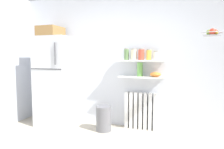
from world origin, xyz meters
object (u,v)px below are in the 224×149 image
storage_jar_4 (157,56)px  vase (140,69)px  storage_jar_2 (141,54)px  hanging_fruit_basket (212,33)px  storage_jar_3 (149,55)px  radiator (141,111)px  trash_bin (104,119)px  refrigerator (56,79)px  storage_jar_0 (126,54)px  shelf_bowl (155,74)px  storage_jar_1 (134,54)px

storage_jar_4 → vase: storage_jar_4 is taller
storage_jar_2 → hanging_fruit_basket: size_ratio=0.71×
storage_jar_3 → storage_jar_4: (0.14, 0.00, -0.02)m
radiator → storage_jar_2: size_ratio=3.27×
vase → trash_bin: (-0.61, -0.28, -0.90)m
refrigerator → storage_jar_3: bearing=6.7°
storage_jar_0 → storage_jar_2: 0.28m
refrigerator → storage_jar_2: bearing=7.2°
storage_jar_3 → shelf_bowl: storage_jar_3 is taller
trash_bin → hanging_fruit_basket: bearing=-2.0°
storage_jar_0 → hanging_fruit_basket: (1.39, -0.35, 0.31)m
shelf_bowl → trash_bin: size_ratio=0.43×
shelf_bowl → hanging_fruit_basket: (0.85, -0.35, 0.67)m
radiator → shelf_bowl: size_ratio=3.51×
refrigerator → storage_jar_1: size_ratio=9.29×
storage_jar_0 → storage_jar_2: size_ratio=1.03×
storage_jar_0 → storage_jar_1: (0.14, -0.00, -0.00)m
storage_jar_3 → vase: (-0.16, 0.00, -0.27)m
vase → shelf_bowl: size_ratio=1.31×
storage_jar_4 → storage_jar_1: bearing=-180.0°
radiator → vase: size_ratio=2.69×
shelf_bowl → storage_jar_3: bearing=180.0°
hanging_fruit_basket → refrigerator: bearing=177.3°
hanging_fruit_basket → storage_jar_0: bearing=166.0°
refrigerator → storage_jar_0: bearing=8.6°
refrigerator → storage_jar_4: refrigerator is taller
storage_jar_1 → trash_bin: size_ratio=0.46×
radiator → trash_bin: size_ratio=1.51×
refrigerator → shelf_bowl: bearing=6.2°
storage_jar_1 → storage_jar_4: (0.42, 0.00, -0.02)m
storage_jar_2 → storage_jar_3: storage_jar_2 is taller
storage_jar_0 → vase: size_ratio=0.85×
storage_jar_0 → hanging_fruit_basket: size_ratio=0.74×
vase → hanging_fruit_basket: bearing=-17.0°
storage_jar_2 → shelf_bowl: bearing=0.0°
storage_jar_3 → vase: bearing=180.0°
storage_jar_1 → refrigerator: bearing=-172.2°
refrigerator → storage_jar_3: 1.89m
refrigerator → hanging_fruit_basket: refrigerator is taller
radiator → storage_jar_4: 1.08m
radiator → storage_jar_4: bearing=-6.2°
radiator → storage_jar_4: size_ratio=4.20×
storage_jar_0 → storage_jar_2: storage_jar_0 is taller
storage_jar_4 → storage_jar_0: bearing=-180.0°
refrigerator → storage_jar_0: refrigerator is taller
radiator → hanging_fruit_basket: (1.11, -0.38, 1.37)m
storage_jar_3 → hanging_fruit_basket: size_ratio=0.67×
storage_jar_1 → storage_jar_2: same height
vase → refrigerator: bearing=-172.7°
storage_jar_0 → storage_jar_4: (0.55, 0.00, -0.03)m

